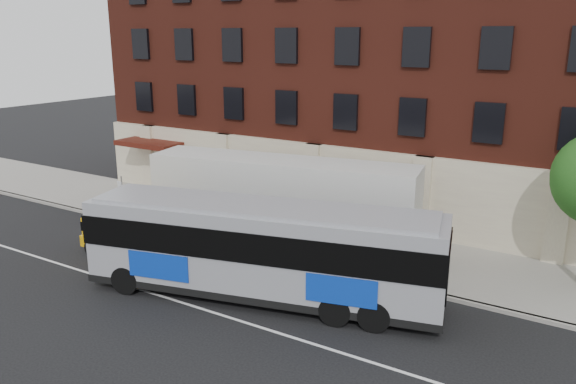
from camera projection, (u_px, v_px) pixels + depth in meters
The scene contains 9 objects.
ground at pixel (159, 304), 21.18m from camera, with size 120.00×120.00×0.00m, color black.
sidewalk at pixel (286, 233), 28.55m from camera, with size 60.00×6.00×0.15m, color gray.
kerb at pixel (251, 251), 26.08m from camera, with size 60.00×0.25×0.15m, color gray.
lane_line at pixel (169, 298), 21.59m from camera, with size 60.00×0.12×0.01m, color silver.
building at pixel (357, 72), 33.04m from camera, with size 30.00×12.10×15.00m.
sign_pole at pixel (122, 195), 30.12m from camera, with size 0.30×0.20×2.50m.
city_bus at pixel (262, 247), 21.13m from camera, with size 13.83×6.06×3.71m.
yellow_suv at pixel (122, 235), 25.61m from camera, with size 4.48×2.04×1.70m.
shipping_container at pixel (282, 204), 26.45m from camera, with size 12.84×4.71×4.20m.
Camera 1 is at (14.19, -13.91, 9.71)m, focal length 35.33 mm.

